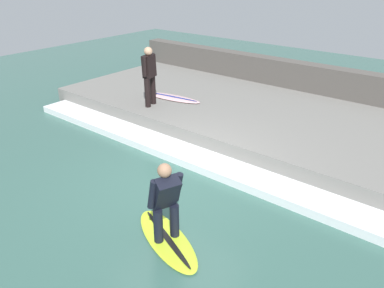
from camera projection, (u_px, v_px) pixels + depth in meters
ground_plane at (179, 182)px, 7.55m from camera, size 28.00×28.00×0.00m
concrete_ledge at (264, 120)px, 9.88m from camera, size 4.40×12.02×0.49m
back_wall at (304, 84)px, 11.43m from camera, size 0.50×12.62×1.30m
wave_foam_crest at (205, 162)px, 8.14m from camera, size 0.74×11.42×0.18m
surfboard_riding at (167, 239)px, 5.95m from camera, size 1.18×1.80×0.07m
surfer_riding at (166, 199)px, 5.62m from camera, size 0.50×0.54×1.34m
surfer_waiting_near at (149, 73)px, 9.84m from camera, size 0.52×0.32×1.57m
surfboard_waiting_near at (172, 98)px, 10.70m from camera, size 0.71×1.85×0.07m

